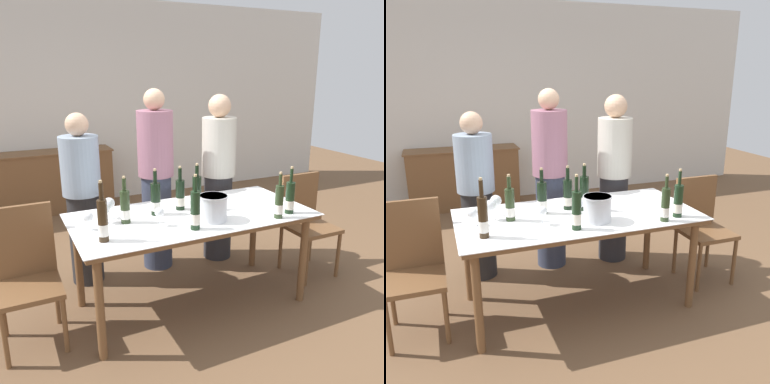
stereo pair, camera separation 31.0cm
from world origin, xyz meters
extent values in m
plane|color=brown|center=(0.00, 0.00, 0.00)|extent=(12.00, 12.00, 0.00)
cube|color=silver|center=(0.00, 3.20, 1.40)|extent=(8.00, 0.10, 2.80)
cube|color=brown|center=(-0.64, 2.91, 0.40)|extent=(1.47, 0.44, 0.81)
cube|color=brown|center=(-0.64, 2.91, 0.82)|extent=(1.51, 0.46, 0.02)
cylinder|color=brown|center=(-0.83, -0.36, 0.37)|extent=(0.06, 0.06, 0.74)
cylinder|color=brown|center=(0.83, -0.36, 0.37)|extent=(0.06, 0.06, 0.74)
cylinder|color=brown|center=(-0.83, 0.36, 0.37)|extent=(0.06, 0.06, 0.74)
cylinder|color=brown|center=(0.83, 0.36, 0.37)|extent=(0.06, 0.06, 0.74)
cube|color=brown|center=(0.00, 0.00, 0.75)|extent=(1.82, 0.87, 0.04)
cube|color=white|center=(0.00, 0.00, 0.78)|extent=(1.85, 0.90, 0.01)
cylinder|color=silver|center=(0.08, -0.19, 0.88)|extent=(0.21, 0.21, 0.19)
cylinder|color=silver|center=(0.08, -0.19, 0.97)|extent=(0.22, 0.22, 0.01)
cylinder|color=#28381E|center=(-0.52, 0.04, 0.90)|extent=(0.07, 0.07, 0.24)
cylinder|color=white|center=(-0.52, 0.04, 0.85)|extent=(0.07, 0.07, 0.07)
cylinder|color=#28381E|center=(-0.52, 0.04, 1.07)|extent=(0.03, 0.03, 0.09)
cylinder|color=tan|center=(-0.52, 0.04, 1.12)|extent=(0.02, 0.02, 0.02)
cylinder|color=black|center=(-0.03, 0.15, 0.90)|extent=(0.07, 0.07, 0.24)
cylinder|color=silver|center=(-0.03, 0.15, 0.85)|extent=(0.07, 0.07, 0.07)
cylinder|color=black|center=(-0.03, 0.15, 1.07)|extent=(0.03, 0.03, 0.10)
cylinder|color=tan|center=(-0.03, 0.15, 1.13)|extent=(0.02, 0.02, 0.02)
cylinder|color=#332314|center=(-0.74, -0.22, 0.92)|extent=(0.07, 0.07, 0.28)
cylinder|color=white|center=(-0.74, -0.22, 0.86)|extent=(0.07, 0.07, 0.08)
cylinder|color=#332314|center=(-0.74, -0.22, 1.12)|extent=(0.03, 0.03, 0.11)
cylinder|color=tan|center=(-0.74, -0.22, 1.18)|extent=(0.02, 0.02, 0.02)
cylinder|color=black|center=(-0.25, 0.12, 0.90)|extent=(0.07, 0.07, 0.25)
cylinder|color=white|center=(-0.25, 0.12, 0.85)|extent=(0.08, 0.08, 0.07)
cylinder|color=black|center=(-0.25, 0.12, 1.08)|extent=(0.03, 0.03, 0.10)
cylinder|color=tan|center=(-0.25, 0.12, 1.14)|extent=(0.02, 0.02, 0.02)
cylinder|color=#28381E|center=(0.55, -0.36, 0.91)|extent=(0.06, 0.06, 0.25)
cylinder|color=white|center=(0.55, -0.36, 0.85)|extent=(0.07, 0.07, 0.07)
cylinder|color=#28381E|center=(0.55, -0.36, 1.08)|extent=(0.02, 0.02, 0.09)
cylinder|color=tan|center=(0.55, -0.36, 1.13)|extent=(0.02, 0.02, 0.02)
cylinder|color=black|center=(0.70, -0.31, 0.90)|extent=(0.07, 0.07, 0.25)
cylinder|color=silver|center=(0.70, -0.31, 0.85)|extent=(0.07, 0.07, 0.07)
cylinder|color=black|center=(0.70, -0.31, 1.08)|extent=(0.02, 0.02, 0.11)
cylinder|color=tan|center=(0.70, -0.31, 1.14)|extent=(0.02, 0.02, 0.02)
cylinder|color=black|center=(-0.11, -0.29, 0.92)|extent=(0.07, 0.07, 0.28)
cylinder|color=silver|center=(-0.11, -0.29, 0.86)|extent=(0.07, 0.07, 0.08)
cylinder|color=black|center=(-0.11, -0.29, 1.11)|extent=(0.02, 0.02, 0.11)
cylinder|color=tan|center=(-0.11, -0.29, 1.17)|extent=(0.02, 0.02, 0.02)
cylinder|color=black|center=(0.08, 0.08, 0.92)|extent=(0.07, 0.07, 0.28)
cylinder|color=white|center=(0.08, 0.08, 0.86)|extent=(0.07, 0.07, 0.08)
cylinder|color=black|center=(0.08, 0.08, 1.10)|extent=(0.03, 0.03, 0.09)
cylinder|color=tan|center=(0.08, 0.08, 1.15)|extent=(0.02, 0.02, 0.02)
cylinder|color=white|center=(-0.65, 0.10, 0.78)|extent=(0.07, 0.07, 0.00)
cylinder|color=white|center=(-0.65, 0.10, 0.82)|extent=(0.01, 0.01, 0.08)
sphere|color=white|center=(-0.65, 0.10, 0.89)|extent=(0.08, 0.08, 0.08)
cylinder|color=white|center=(-0.32, -0.13, 0.78)|extent=(0.06, 0.06, 0.00)
cylinder|color=white|center=(-0.32, -0.13, 0.82)|extent=(0.01, 0.01, 0.08)
sphere|color=white|center=(-0.32, -0.13, 0.88)|extent=(0.07, 0.07, 0.07)
cylinder|color=white|center=(-0.60, 0.19, 0.78)|extent=(0.07, 0.07, 0.00)
cylinder|color=white|center=(-0.60, 0.19, 0.83)|extent=(0.01, 0.01, 0.08)
sphere|color=white|center=(-0.60, 0.19, 0.90)|extent=(0.09, 0.09, 0.09)
cylinder|color=white|center=(0.02, -0.01, 0.78)|extent=(0.07, 0.07, 0.00)
cylinder|color=white|center=(0.02, -0.01, 0.81)|extent=(0.01, 0.01, 0.06)
sphere|color=white|center=(0.02, -0.01, 0.87)|extent=(0.07, 0.07, 0.07)
cylinder|color=white|center=(-0.79, 0.02, 0.78)|extent=(0.07, 0.07, 0.00)
cylinder|color=white|center=(-0.79, 0.02, 0.82)|extent=(0.01, 0.01, 0.06)
sphere|color=white|center=(-0.79, 0.02, 0.87)|extent=(0.08, 0.08, 0.08)
cylinder|color=brown|center=(1.04, -0.18, 0.22)|extent=(0.03, 0.03, 0.44)
cylinder|color=brown|center=(1.41, -0.18, 0.22)|extent=(0.03, 0.03, 0.44)
cylinder|color=brown|center=(1.04, 0.18, 0.22)|extent=(0.03, 0.03, 0.44)
cylinder|color=brown|center=(1.41, 0.18, 0.22)|extent=(0.03, 0.03, 0.44)
cube|color=brown|center=(1.22, 0.00, 0.45)|extent=(0.42, 0.42, 0.04)
cube|color=brown|center=(1.22, 0.19, 0.70)|extent=(0.42, 0.04, 0.45)
cylinder|color=brown|center=(-1.41, -0.18, 0.21)|extent=(0.03, 0.03, 0.41)
cylinder|color=brown|center=(-1.04, -0.18, 0.21)|extent=(0.03, 0.03, 0.41)
cylinder|color=brown|center=(-1.41, 0.18, 0.21)|extent=(0.03, 0.03, 0.41)
cylinder|color=brown|center=(-1.04, 0.18, 0.21)|extent=(0.03, 0.03, 0.41)
cube|color=brown|center=(-1.22, 0.00, 0.43)|extent=(0.42, 0.42, 0.04)
cube|color=brown|center=(-1.22, 0.19, 0.71)|extent=(0.42, 0.04, 0.52)
cylinder|color=#262628|center=(-0.69, 0.77, 0.41)|extent=(0.28, 0.28, 0.82)
cylinder|color=#8C9EB2|center=(-0.69, 0.77, 1.08)|extent=(0.33, 0.33, 0.50)
sphere|color=#DBAD89|center=(-0.69, 0.77, 1.42)|extent=(0.19, 0.19, 0.19)
cylinder|color=#383F56|center=(0.00, 0.77, 0.46)|extent=(0.28, 0.28, 0.91)
cylinder|color=#9E667A|center=(0.00, 0.77, 1.21)|extent=(0.33, 0.33, 0.60)
sphere|color=#DBAD89|center=(0.00, 0.77, 1.61)|extent=(0.19, 0.19, 0.19)
cylinder|color=#2D2D33|center=(0.63, 0.70, 0.43)|extent=(0.28, 0.28, 0.86)
cylinder|color=beige|center=(0.63, 0.70, 1.15)|extent=(0.33, 0.33, 0.56)
sphere|color=#DBAD89|center=(0.63, 0.70, 1.53)|extent=(0.22, 0.22, 0.22)
camera|label=1|loc=(-1.30, -2.68, 1.85)|focal=38.00mm
camera|label=2|loc=(-1.01, -2.80, 1.85)|focal=38.00mm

